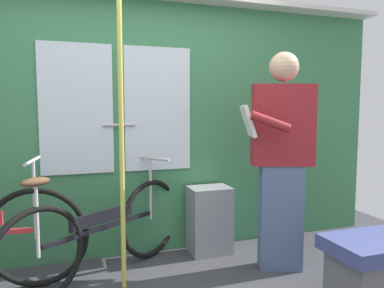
{
  "coord_description": "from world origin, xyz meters",
  "views": [
    {
      "loc": [
        -0.61,
        -1.93,
        1.32
      ],
      "look_at": [
        0.34,
        0.91,
        1.04
      ],
      "focal_mm": 34.28,
      "sensor_mm": 36.0,
      "label": 1
    }
  ],
  "objects_px": {
    "trash_bin_by_wall": "(209,220)",
    "handrail_pole": "(121,135)",
    "passenger_reading_newspaper": "(281,156)",
    "bicycle_near_door": "(102,233)",
    "bench_seat_corner": "(377,268)"
  },
  "relations": [
    {
      "from": "trash_bin_by_wall",
      "to": "handrail_pole",
      "type": "distance_m",
      "value": 1.26
    },
    {
      "from": "bicycle_near_door",
      "to": "handrail_pole",
      "type": "relative_size",
      "value": 0.65
    },
    {
      "from": "passenger_reading_newspaper",
      "to": "trash_bin_by_wall",
      "type": "height_order",
      "value": "passenger_reading_newspaper"
    },
    {
      "from": "bicycle_near_door",
      "to": "passenger_reading_newspaper",
      "type": "relative_size",
      "value": 0.83
    },
    {
      "from": "handrail_pole",
      "to": "bench_seat_corner",
      "type": "bearing_deg",
      "value": -25.33
    },
    {
      "from": "handrail_pole",
      "to": "bicycle_near_door",
      "type": "bearing_deg",
      "value": 127.89
    },
    {
      "from": "bicycle_near_door",
      "to": "bench_seat_corner",
      "type": "xyz_separation_m",
      "value": [
        1.76,
        -0.94,
        -0.13
      ]
    },
    {
      "from": "trash_bin_by_wall",
      "to": "bench_seat_corner",
      "type": "height_order",
      "value": "trash_bin_by_wall"
    },
    {
      "from": "passenger_reading_newspaper",
      "to": "bench_seat_corner",
      "type": "height_order",
      "value": "passenger_reading_newspaper"
    },
    {
      "from": "bicycle_near_door",
      "to": "trash_bin_by_wall",
      "type": "height_order",
      "value": "bicycle_near_door"
    },
    {
      "from": "trash_bin_by_wall",
      "to": "handrail_pole",
      "type": "height_order",
      "value": "handrail_pole"
    },
    {
      "from": "passenger_reading_newspaper",
      "to": "trash_bin_by_wall",
      "type": "relative_size",
      "value": 2.9
    },
    {
      "from": "trash_bin_by_wall",
      "to": "bench_seat_corner",
      "type": "relative_size",
      "value": 0.87
    },
    {
      "from": "passenger_reading_newspaper",
      "to": "handrail_pole",
      "type": "bearing_deg",
      "value": 16.44
    },
    {
      "from": "bicycle_near_door",
      "to": "trash_bin_by_wall",
      "type": "distance_m",
      "value": 1.02
    }
  ]
}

